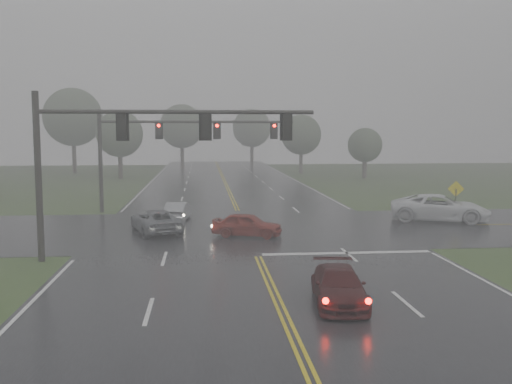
{
  "coord_description": "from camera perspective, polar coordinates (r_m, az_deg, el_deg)",
  "views": [
    {
      "loc": [
        -2.63,
        -12.98,
        6.1
      ],
      "look_at": [
        0.09,
        16.0,
        2.96
      ],
      "focal_mm": 40.0,
      "sensor_mm": 36.0,
      "label": 1
    }
  ],
  "objects": [
    {
      "name": "sedan_red",
      "position": [
        33.02,
        -0.88,
        -4.49
      ],
      "size": [
        4.33,
        2.75,
        1.37
      ],
      "primitive_type": "imported",
      "rotation": [
        0.0,
        0.0,
        1.27
      ],
      "color": "maroon",
      "rests_on": "ground"
    },
    {
      "name": "signal_gantry_far",
      "position": [
        43.38,
        -9.37,
        5.17
      ],
      "size": [
        14.62,
        0.39,
        7.66
      ],
      "color": "black",
      "rests_on": "ground"
    },
    {
      "name": "pickup_white",
      "position": [
        40.49,
        17.88,
        -2.81
      ],
      "size": [
        7.12,
        4.99,
        1.8
      ],
      "primitive_type": "imported",
      "rotation": [
        0.0,
        0.0,
        1.23
      ],
      "color": "white",
      "rests_on": "ground"
    },
    {
      "name": "tree_nw_a",
      "position": [
        74.25,
        -13.48,
        5.65
      ],
      "size": [
        5.86,
        5.86,
        8.61
      ],
      "color": "#362A23",
      "rests_on": "ground"
    },
    {
      "name": "sedan_maroon",
      "position": [
        20.75,
        8.27,
        -11.01
      ],
      "size": [
        2.23,
        4.48,
        1.25
      ],
      "primitive_type": "imported",
      "rotation": [
        0.0,
        0.0,
        -0.11
      ],
      "color": "#36090A",
      "rests_on": "ground"
    },
    {
      "name": "stop_bar",
      "position": [
        28.95,
        9.07,
        -6.09
      ],
      "size": [
        8.5,
        0.5,
        0.01
      ],
      "primitive_type": "cube",
      "color": "silver",
      "rests_on": "ground"
    },
    {
      "name": "tree_e_near",
      "position": [
        74.5,
        10.84,
        4.61
      ],
      "size": [
        4.4,
        4.4,
        6.46
      ],
      "color": "#362A23",
      "rests_on": "ground"
    },
    {
      "name": "tree_ne_a",
      "position": [
        81.48,
        4.53,
        5.72
      ],
      "size": [
        5.71,
        5.71,
        8.38
      ],
      "color": "#362A23",
      "rests_on": "ground"
    },
    {
      "name": "main_road",
      "position": [
        33.64,
        -0.8,
        -4.29
      ],
      "size": [
        18.0,
        160.0,
        0.02
      ],
      "primitive_type": "cube",
      "color": "black",
      "rests_on": "ground"
    },
    {
      "name": "tree_n_far",
      "position": [
        101.09,
        -0.42,
        6.4
      ],
      "size": [
        6.76,
        6.76,
        9.93
      ],
      "color": "#362A23",
      "rests_on": "ground"
    },
    {
      "name": "sign_diamond_east",
      "position": [
        41.64,
        19.36,
        -0.12
      ],
      "size": [
        1.09,
        0.29,
        2.67
      ],
      "rotation": [
        0.0,
        0.0,
        -0.22
      ],
      "color": "black",
      "rests_on": "ground"
    },
    {
      "name": "tree_nw_b",
      "position": [
        85.91,
        -17.84,
        7.14
      ],
      "size": [
        8.29,
        8.29,
        12.17
      ],
      "color": "#362A23",
      "rests_on": "ground"
    },
    {
      "name": "cross_street",
      "position": [
        35.61,
        -1.05,
        -3.71
      ],
      "size": [
        120.0,
        14.0,
        0.02
      ],
      "primitive_type": "cube",
      "color": "black",
      "rests_on": "ground"
    },
    {
      "name": "car_grey",
      "position": [
        34.78,
        -9.97,
        -4.04
      ],
      "size": [
        3.73,
        5.49,
        1.4
      ],
      "primitive_type": "imported",
      "rotation": [
        0.0,
        0.0,
        3.45
      ],
      "color": "slate",
      "rests_on": "ground"
    },
    {
      "name": "sedan_silver",
      "position": [
        39.27,
        -7.8,
        -2.84
      ],
      "size": [
        1.85,
        4.02,
        1.28
      ],
      "primitive_type": "imported",
      "rotation": [
        0.0,
        0.0,
        3.01
      ],
      "color": "#96989D",
      "rests_on": "ground"
    },
    {
      "name": "tree_n_mid",
      "position": [
        92.19,
        -7.43,
        6.53
      ],
      "size": [
        7.02,
        7.02,
        10.31
      ],
      "color": "#362A23",
      "rests_on": "ground"
    },
    {
      "name": "signal_gantry_near",
      "position": [
        27.32,
        -13.07,
        4.76
      ],
      "size": [
        13.02,
        0.35,
        7.9
      ],
      "color": "black",
      "rests_on": "ground"
    }
  ]
}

